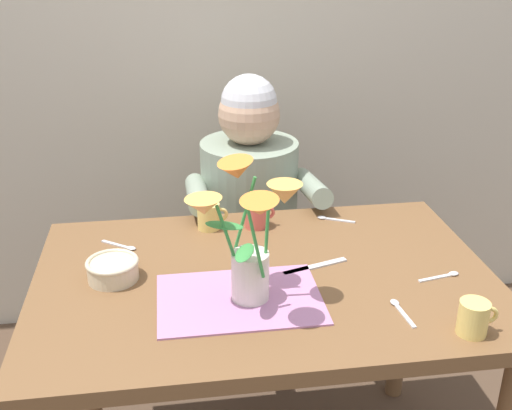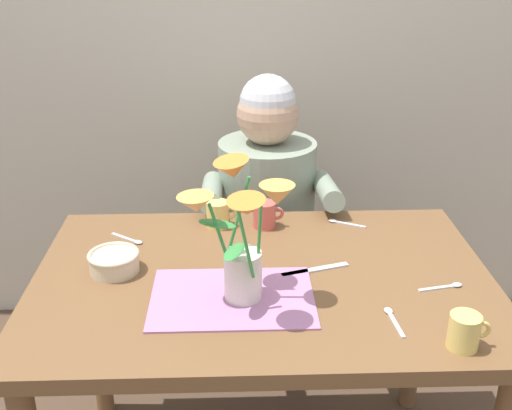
{
  "view_description": "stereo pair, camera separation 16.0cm",
  "coord_description": "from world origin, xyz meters",
  "px_view_note": "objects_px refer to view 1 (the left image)",
  "views": [
    {
      "loc": [
        -0.23,
        -1.4,
        1.57
      ],
      "look_at": [
        -0.02,
        0.05,
        0.92
      ],
      "focal_mm": 43.86,
      "sensor_mm": 36.0,
      "label": 1
    },
    {
      "loc": [
        -0.07,
        -1.42,
        1.57
      ],
      "look_at": [
        -0.02,
        0.05,
        0.92
      ],
      "focal_mm": 43.86,
      "sensor_mm": 36.0,
      "label": 2
    }
  ],
  "objects_px": {
    "flower_vase": "(248,233)",
    "tea_cup": "(474,318)",
    "ceramic_mug": "(256,214)",
    "dinner_knife": "(315,266)",
    "seated_person": "(250,231)",
    "ceramic_bowl": "(113,269)",
    "coffee_cup": "(209,216)"
  },
  "relations": [
    {
      "from": "flower_vase",
      "to": "tea_cup",
      "type": "relative_size",
      "value": 3.65
    },
    {
      "from": "flower_vase",
      "to": "ceramic_mug",
      "type": "bearing_deg",
      "value": 79.04
    },
    {
      "from": "flower_vase",
      "to": "coffee_cup",
      "type": "height_order",
      "value": "flower_vase"
    },
    {
      "from": "ceramic_mug",
      "to": "tea_cup",
      "type": "relative_size",
      "value": 1.0
    },
    {
      "from": "seated_person",
      "to": "dinner_knife",
      "type": "xyz_separation_m",
      "value": [
        0.1,
        -0.59,
        0.18
      ]
    },
    {
      "from": "dinner_knife",
      "to": "ceramic_mug",
      "type": "distance_m",
      "value": 0.3
    },
    {
      "from": "ceramic_bowl",
      "to": "tea_cup",
      "type": "distance_m",
      "value": 0.88
    },
    {
      "from": "seated_person",
      "to": "flower_vase",
      "type": "bearing_deg",
      "value": -101.72
    },
    {
      "from": "flower_vase",
      "to": "coffee_cup",
      "type": "distance_m",
      "value": 0.44
    },
    {
      "from": "seated_person",
      "to": "coffee_cup",
      "type": "relative_size",
      "value": 12.2
    },
    {
      "from": "seated_person",
      "to": "flower_vase",
      "type": "relative_size",
      "value": 3.34
    },
    {
      "from": "dinner_knife",
      "to": "ceramic_mug",
      "type": "relative_size",
      "value": 2.04
    },
    {
      "from": "flower_vase",
      "to": "dinner_knife",
      "type": "bearing_deg",
      "value": 33.69
    },
    {
      "from": "ceramic_mug",
      "to": "dinner_knife",
      "type": "bearing_deg",
      "value": -66.1
    },
    {
      "from": "tea_cup",
      "to": "coffee_cup",
      "type": "distance_m",
      "value": 0.82
    },
    {
      "from": "ceramic_bowl",
      "to": "tea_cup",
      "type": "relative_size",
      "value": 1.46
    },
    {
      "from": "seated_person",
      "to": "ceramic_mug",
      "type": "relative_size",
      "value": 12.2
    },
    {
      "from": "ceramic_bowl",
      "to": "dinner_knife",
      "type": "height_order",
      "value": "ceramic_bowl"
    },
    {
      "from": "ceramic_bowl",
      "to": "dinner_knife",
      "type": "relative_size",
      "value": 0.72
    },
    {
      "from": "flower_vase",
      "to": "ceramic_mug",
      "type": "height_order",
      "value": "flower_vase"
    },
    {
      "from": "tea_cup",
      "to": "ceramic_bowl",
      "type": "bearing_deg",
      "value": 156.27
    },
    {
      "from": "seated_person",
      "to": "ceramic_mug",
      "type": "bearing_deg",
      "value": -97.9
    },
    {
      "from": "ceramic_mug",
      "to": "seated_person",
      "type": "bearing_deg",
      "value": 85.88
    },
    {
      "from": "flower_vase",
      "to": "ceramic_bowl",
      "type": "distance_m",
      "value": 0.39
    },
    {
      "from": "dinner_knife",
      "to": "flower_vase",
      "type": "bearing_deg",
      "value": -163.42
    },
    {
      "from": "ceramic_bowl",
      "to": "ceramic_mug",
      "type": "bearing_deg",
      "value": 31.93
    },
    {
      "from": "dinner_knife",
      "to": "tea_cup",
      "type": "distance_m",
      "value": 0.44
    },
    {
      "from": "dinner_knife",
      "to": "tea_cup",
      "type": "height_order",
      "value": "tea_cup"
    },
    {
      "from": "flower_vase",
      "to": "dinner_knife",
      "type": "xyz_separation_m",
      "value": [
        0.2,
        0.13,
        -0.18
      ]
    },
    {
      "from": "seated_person",
      "to": "ceramic_bowl",
      "type": "bearing_deg",
      "value": -130.6
    },
    {
      "from": "tea_cup",
      "to": "ceramic_mug",
      "type": "bearing_deg",
      "value": 123.13
    },
    {
      "from": "seated_person",
      "to": "ceramic_mug",
      "type": "xyz_separation_m",
      "value": [
        -0.02,
        -0.32,
        0.22
      ]
    }
  ]
}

